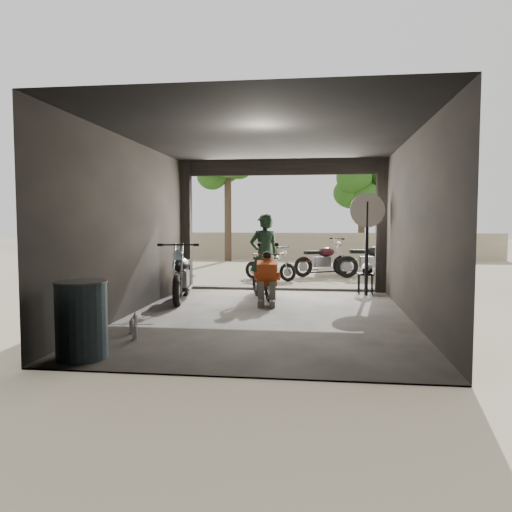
% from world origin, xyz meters
% --- Properties ---
extents(ground, '(80.00, 80.00, 0.00)m').
position_xyz_m(ground, '(0.00, 0.00, 0.00)').
color(ground, '#7A6D56').
rests_on(ground, ground).
extents(garage, '(7.00, 7.13, 3.20)m').
position_xyz_m(garage, '(0.00, 0.55, 1.28)').
color(garage, '#2D2B28').
rests_on(garage, ground).
extents(boundary_wall, '(18.00, 0.30, 1.20)m').
position_xyz_m(boundary_wall, '(0.00, 14.00, 0.60)').
color(boundary_wall, gray).
rests_on(boundary_wall, ground).
extents(tree_left, '(2.20, 2.20, 5.60)m').
position_xyz_m(tree_left, '(-3.00, 12.50, 3.99)').
color(tree_left, '#382B1E').
rests_on(tree_left, ground).
extents(tree_right, '(2.20, 2.20, 5.00)m').
position_xyz_m(tree_right, '(2.80, 14.00, 3.56)').
color(tree_right, '#382B1E').
rests_on(tree_right, ground).
extents(main_bike, '(1.15, 1.70, 1.05)m').
position_xyz_m(main_bike, '(-0.31, 2.17, 0.53)').
color(main_bike, beige).
rests_on(main_bike, ground).
extents(left_bike, '(1.06, 1.97, 1.27)m').
position_xyz_m(left_bike, '(-2.00, 1.55, 0.63)').
color(left_bike, black).
rests_on(left_bike, ground).
extents(outside_bike_a, '(1.60, 1.19, 1.00)m').
position_xyz_m(outside_bike_a, '(-0.49, 5.60, 0.50)').
color(outside_bike_a, black).
rests_on(outside_bike_a, ground).
extents(outside_bike_b, '(1.89, 1.54, 1.20)m').
position_xyz_m(outside_bike_b, '(1.04, 6.91, 0.60)').
color(outside_bike_b, '#340C12').
rests_on(outside_bike_b, ground).
extents(outside_bike_c, '(1.96, 0.99, 1.27)m').
position_xyz_m(outside_bike_c, '(2.51, 6.61, 0.64)').
color(outside_bike_c, black).
rests_on(outside_bike_c, ground).
extents(rider, '(0.82, 0.70, 1.89)m').
position_xyz_m(rider, '(-0.32, 2.46, 0.95)').
color(rider, black).
rests_on(rider, ground).
extents(mechanic, '(0.60, 0.78, 1.07)m').
position_xyz_m(mechanic, '(-0.12, 1.17, 0.53)').
color(mechanic, '#AF4317').
rests_on(mechanic, ground).
extents(stool, '(0.37, 0.37, 0.51)m').
position_xyz_m(stool, '(2.00, 3.00, 0.44)').
color(stool, black).
rests_on(stool, ground).
extents(helmet, '(0.29, 0.30, 0.24)m').
position_xyz_m(helmet, '(2.03, 3.02, 0.63)').
color(helmet, silver).
rests_on(helmet, stool).
extents(oil_drum, '(0.65, 0.65, 0.97)m').
position_xyz_m(oil_drum, '(-2.00, -3.00, 0.49)').
color(oil_drum, '#38525F').
rests_on(oil_drum, ground).
extents(sign_post, '(0.79, 0.08, 2.36)m').
position_xyz_m(sign_post, '(2.00, 2.80, 1.59)').
color(sign_post, black).
rests_on(sign_post, ground).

